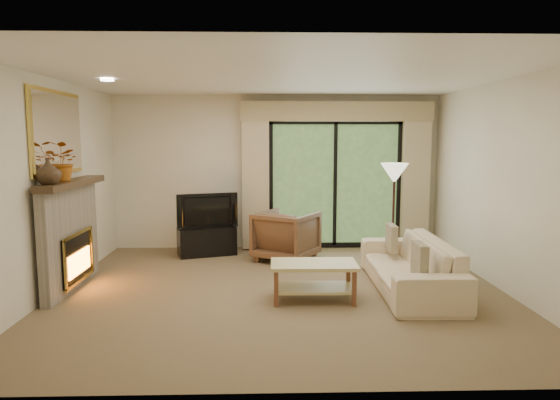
{
  "coord_description": "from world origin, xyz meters",
  "views": [
    {
      "loc": [
        -0.18,
        -6.0,
        1.89
      ],
      "look_at": [
        0.0,
        0.3,
        1.1
      ],
      "focal_mm": 32.0,
      "sensor_mm": 36.0,
      "label": 1
    }
  ],
  "objects_px": {
    "coffee_table": "(314,281)",
    "media_console": "(207,241)",
    "armchair": "(286,236)",
    "sofa": "(409,265)"
  },
  "relations": [
    {
      "from": "coffee_table",
      "to": "media_console",
      "type": "bearing_deg",
      "value": 124.07
    },
    {
      "from": "armchair",
      "to": "sofa",
      "type": "relative_size",
      "value": 0.39
    },
    {
      "from": "armchair",
      "to": "coffee_table",
      "type": "relative_size",
      "value": 0.85
    },
    {
      "from": "media_console",
      "to": "sofa",
      "type": "bearing_deg",
      "value": -53.33
    },
    {
      "from": "armchair",
      "to": "coffee_table",
      "type": "height_order",
      "value": "armchair"
    },
    {
      "from": "media_console",
      "to": "sofa",
      "type": "xyz_separation_m",
      "value": [
        2.75,
        -1.94,
        0.09
      ]
    },
    {
      "from": "sofa",
      "to": "armchair",
      "type": "bearing_deg",
      "value": -135.24
    },
    {
      "from": "media_console",
      "to": "coffee_table",
      "type": "distance_m",
      "value": 2.77
    },
    {
      "from": "armchair",
      "to": "sofa",
      "type": "bearing_deg",
      "value": 164.88
    },
    {
      "from": "media_console",
      "to": "armchair",
      "type": "bearing_deg",
      "value": -35.06
    }
  ]
}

